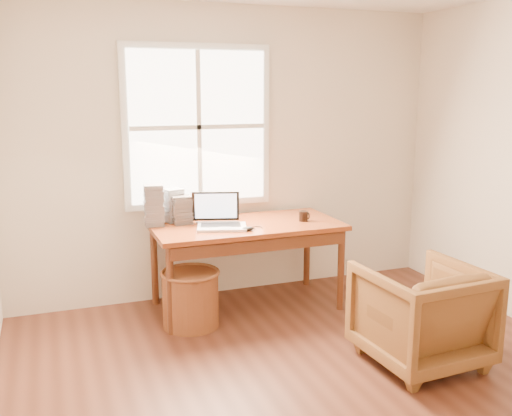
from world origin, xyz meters
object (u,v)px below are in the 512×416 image
(coffee_mug, at_px, (303,216))
(cd_stack_a, at_px, (174,205))
(wicker_stool, at_px, (191,299))
(laptop, at_px, (222,211))
(desk, at_px, (246,226))
(armchair, at_px, (421,314))

(coffee_mug, distance_m, cd_stack_a, 1.12)
(wicker_stool, xyz_separation_m, cd_stack_a, (-0.01, 0.51, 0.67))
(laptop, relative_size, coffee_mug, 4.56)
(laptop, bearing_deg, desk, 37.19)
(coffee_mug, bearing_deg, wicker_stool, 166.81)
(coffee_mug, bearing_deg, desk, 148.65)
(armchair, relative_size, wicker_stool, 1.73)
(desk, bearing_deg, laptop, -159.41)
(desk, xyz_separation_m, armchair, (0.79, -1.40, -0.38))
(armchair, distance_m, coffee_mug, 1.41)
(coffee_mug, xyz_separation_m, cd_stack_a, (-1.06, 0.36, 0.10))
(cd_stack_a, bearing_deg, armchair, -50.93)
(armchair, xyz_separation_m, laptop, (-1.03, 1.30, 0.54))
(desk, height_order, wicker_stool, desk)
(armchair, relative_size, cd_stack_a, 2.67)
(laptop, bearing_deg, wicker_stool, -138.51)
(wicker_stool, bearing_deg, armchair, -40.71)
(wicker_stool, xyz_separation_m, coffee_mug, (1.05, 0.15, 0.57))
(coffee_mug, bearing_deg, armchair, -98.65)
(wicker_stool, xyz_separation_m, laptop, (0.31, 0.14, 0.67))
(wicker_stool, height_order, coffee_mug, coffee_mug)
(laptop, xyz_separation_m, coffee_mug, (0.74, 0.00, -0.10))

